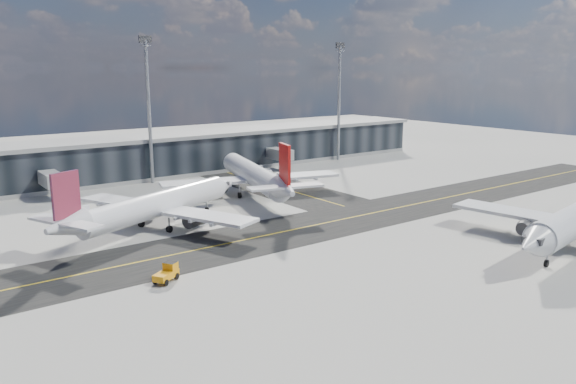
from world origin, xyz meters
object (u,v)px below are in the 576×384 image
baggage_tug (167,272)px  airliner_redtail (254,176)px  airliner_af (156,205)px  service_van (261,169)px

baggage_tug → airliner_redtail: bearing=102.2°
airliner_af → service_van: 46.26m
airliner_af → airliner_redtail: 24.89m
airliner_af → service_van: (36.70, 28.03, -2.73)m
airliner_redtail → service_van: airliner_redtail is taller
airliner_af → airliner_redtail: (23.03, 9.44, 0.26)m
airliner_redtail → baggage_tug: airliner_redtail is taller
baggage_tug → service_van: size_ratio=0.57×
airliner_af → service_van: bearing=104.5°
airliner_af → airliner_redtail: size_ratio=0.91×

